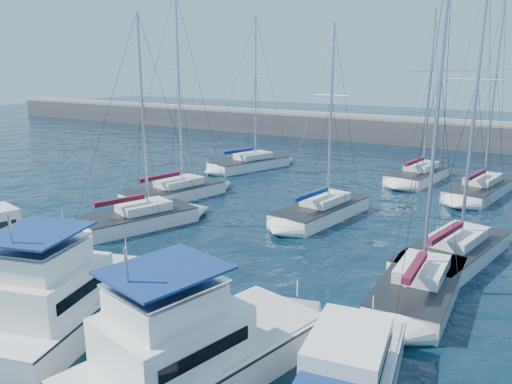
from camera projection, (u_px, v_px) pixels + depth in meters
The scene contains 13 objects.
ground at pixel (157, 297), 22.43m from camera, with size 220.00×220.00×0.00m, color black.
breakwater at pixel (429, 136), 65.19m from camera, with size 160.00×6.00×4.45m.
motor_yacht_port_inner at pixel (60, 301), 19.63m from camera, with size 6.25×9.56×4.69m.
motor_yacht_stbd_inner at pixel (191, 352), 16.13m from camera, with size 5.68×9.63×4.69m.
motor_yacht_stbd_outer at pixel (350, 379), 15.02m from camera, with size 3.54×7.04×3.20m.
sailboat_mid_a at pixel (175, 192), 38.82m from camera, with size 4.69×8.60×15.76m.
sailboat_mid_b at pixel (139, 219), 32.12m from camera, with size 5.28×7.90×13.55m.
sailboat_mid_c at pixel (321, 211), 33.86m from camera, with size 4.13×8.55×13.08m.
sailboat_mid_d at pixel (454, 252), 26.44m from camera, with size 4.78×9.26×15.11m.
sailboat_mid_e at pixel (419, 287), 22.22m from camera, with size 3.32×7.56×15.90m.
sailboat_back_a at pixel (250, 163), 50.12m from camera, with size 5.55×8.86×15.05m.
sailboat_back_b at pixel (419, 175), 44.92m from camera, with size 4.20×8.70×15.11m.
sailboat_back_c at pixel (480, 189), 39.76m from camera, with size 4.43×9.27×15.92m.
Camera 1 is at (14.52, -15.23, 10.15)m, focal length 35.00 mm.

